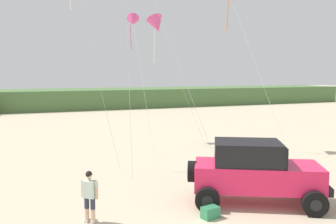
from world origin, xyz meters
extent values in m
cube|color=#4C703D|center=(-1.06, 43.80, 1.27)|extent=(90.00, 9.10, 2.53)
cube|color=#EA2151|center=(3.18, 3.42, 1.01)|extent=(4.75, 3.69, 0.90)
cube|color=#EA2151|center=(4.64, 2.65, 1.38)|extent=(1.77, 2.01, 0.12)
cube|color=black|center=(2.87, 3.59, 1.86)|extent=(2.86, 2.63, 0.80)
cube|color=black|center=(3.93, 3.02, 1.82)|extent=(0.87, 1.52, 0.72)
cube|color=black|center=(5.19, 2.35, 0.74)|extent=(1.02, 1.69, 0.28)
cylinder|color=black|center=(1.13, 4.51, 1.11)|extent=(0.63, 0.82, 0.77)
cylinder|color=black|center=(5.21, 3.51, 0.42)|extent=(0.88, 0.66, 0.84)
cylinder|color=black|center=(5.21, 3.51, 0.42)|extent=(0.48, 0.46, 0.38)
cylinder|color=black|center=(4.24, 1.69, 0.42)|extent=(0.88, 0.66, 0.84)
cylinder|color=black|center=(4.24, 1.69, 0.42)|extent=(0.48, 0.46, 0.38)
cylinder|color=black|center=(2.12, 5.15, 0.42)|extent=(0.88, 0.66, 0.84)
cylinder|color=black|center=(2.12, 5.15, 0.42)|extent=(0.48, 0.46, 0.38)
cylinder|color=black|center=(1.15, 3.33, 0.42)|extent=(0.88, 0.66, 0.84)
cylinder|color=black|center=(1.15, 3.33, 0.42)|extent=(0.48, 0.46, 0.38)
cylinder|color=#DBB28E|center=(-2.78, 3.95, 0.25)|extent=(0.14, 0.14, 0.49)
cylinder|color=#2D3347|center=(-2.78, 3.95, 0.64)|extent=(0.15, 0.15, 0.36)
cube|color=silver|center=(-2.75, 3.98, 0.05)|extent=(0.26, 0.27, 0.10)
cylinder|color=#DBB28E|center=(-2.62, 3.81, 0.25)|extent=(0.14, 0.14, 0.49)
cylinder|color=#2D3347|center=(-2.62, 3.81, 0.64)|extent=(0.15, 0.15, 0.36)
cube|color=silver|center=(-2.59, 3.84, 0.05)|extent=(0.26, 0.27, 0.10)
cube|color=silver|center=(-2.70, 3.88, 1.09)|extent=(0.47, 0.46, 0.54)
cylinder|color=#DBB28E|center=(-2.89, 4.05, 1.08)|extent=(0.09, 0.09, 0.56)
cylinder|color=silver|center=(-2.89, 4.05, 1.27)|extent=(0.11, 0.11, 0.16)
cylinder|color=#DBB28E|center=(-2.51, 3.71, 1.08)|extent=(0.09, 0.09, 0.56)
cylinder|color=silver|center=(-2.51, 3.71, 1.27)|extent=(0.11, 0.11, 0.16)
cylinder|color=#DBB28E|center=(-2.70, 3.88, 1.40)|extent=(0.10, 0.10, 0.08)
sphere|color=#DBB28E|center=(-2.70, 3.88, 1.54)|extent=(0.21, 0.21, 0.21)
sphere|color=black|center=(-2.71, 3.87, 1.56)|extent=(0.21, 0.21, 0.21)
cube|color=#2D7F51|center=(0.99, 2.81, 0.19)|extent=(0.62, 0.47, 0.38)
cone|color=#E04C93|center=(2.55, 16.83, 8.14)|extent=(1.09, 1.25, 1.12)
cylinder|color=#E04C93|center=(2.40, 16.83, 7.09)|extent=(0.05, 0.30, 1.70)
cylinder|color=silver|center=(2.26, 13.84, 4.10)|extent=(0.60, 5.98, 8.10)
cylinder|color=silver|center=(0.00, 8.98, 5.96)|extent=(0.30, 2.20, 11.82)
cylinder|color=silver|center=(-1.15, 10.44, 4.69)|extent=(1.83, 1.51, 9.28)
cylinder|color=orange|center=(6.93, 11.98, 8.08)|extent=(0.05, 0.15, 1.78)
cylinder|color=silver|center=(7.20, 9.12, 4.67)|extent=(0.26, 5.74, 9.24)
cone|color=#E04C93|center=(3.52, 14.87, 7.72)|extent=(1.56, 1.71, 1.42)
cylinder|color=white|center=(3.37, 14.87, 6.37)|extent=(0.05, 0.13, 2.12)
cylinder|color=silver|center=(4.77, 13.77, 3.89)|extent=(2.51, 2.22, 7.68)
cylinder|color=silver|center=(2.19, 8.93, 5.76)|extent=(2.71, 5.06, 11.43)
camera|label=1|loc=(-4.56, -7.44, 4.66)|focal=39.63mm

